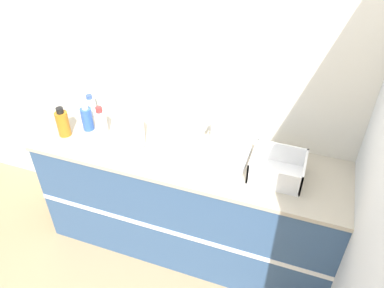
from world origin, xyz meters
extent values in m
plane|color=tan|center=(0.00, 0.00, 0.00)|extent=(12.00, 12.00, 0.00)
cube|color=beige|center=(0.00, 0.62, 1.30)|extent=(4.56, 0.06, 2.60)
cube|color=silver|center=(1.11, 0.30, 1.30)|extent=(0.06, 2.59, 2.60)
cube|color=#33517A|center=(0.00, 0.30, 0.45)|extent=(2.16, 0.59, 0.90)
cube|color=white|center=(0.00, 0.00, 0.45)|extent=(2.16, 0.01, 0.04)
cube|color=#B2A893|center=(0.00, 0.30, 0.91)|extent=(2.18, 0.62, 0.03)
cube|color=silver|center=(0.12, 0.31, 0.94)|extent=(0.57, 0.39, 0.02)
cylinder|color=silver|center=(0.12, 0.49, 1.05)|extent=(0.02, 0.02, 0.20)
cylinder|color=silver|center=(0.12, 0.44, 1.15)|extent=(0.02, 0.11, 0.02)
cylinder|color=#4C4C51|center=(-0.36, 0.28, 0.93)|extent=(0.09, 0.09, 0.01)
cylinder|color=white|center=(-0.36, 0.28, 1.06)|extent=(0.11, 0.11, 0.24)
cube|color=white|center=(0.61, 0.28, 0.94)|extent=(0.33, 0.29, 0.01)
cube|color=white|center=(0.61, 0.14, 1.01)|extent=(0.33, 0.01, 0.14)
cube|color=white|center=(0.61, 0.42, 1.01)|extent=(0.33, 0.01, 0.14)
cube|color=white|center=(0.45, 0.28, 1.01)|extent=(0.01, 0.29, 0.14)
cube|color=white|center=(0.76, 0.28, 1.01)|extent=(0.01, 0.29, 0.14)
cylinder|color=#2D56B7|center=(-0.79, 0.33, 1.02)|extent=(0.08, 0.08, 0.17)
cylinder|color=silver|center=(-0.79, 0.33, 1.12)|extent=(0.04, 0.04, 0.04)
cylinder|color=white|center=(-0.66, 0.32, 1.02)|extent=(0.08, 0.08, 0.18)
cylinder|color=red|center=(-0.66, 0.32, 1.13)|extent=(0.05, 0.05, 0.04)
cylinder|color=#B26B19|center=(-0.91, 0.21, 1.02)|extent=(0.09, 0.09, 0.18)
cylinder|color=black|center=(-0.91, 0.21, 1.14)|extent=(0.05, 0.05, 0.04)
cylinder|color=silver|center=(-0.89, 0.53, 1.00)|extent=(0.08, 0.08, 0.13)
cylinder|color=#334C9E|center=(-0.89, 0.53, 1.08)|extent=(0.05, 0.05, 0.03)
camera|label=1|loc=(0.70, -1.56, 2.52)|focal=35.00mm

